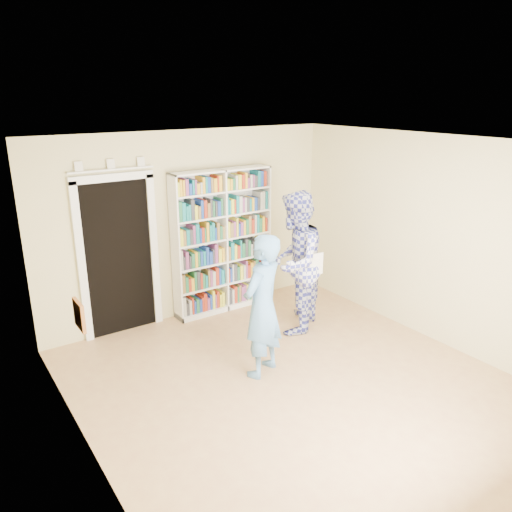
% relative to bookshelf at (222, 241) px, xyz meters
% --- Properties ---
extents(floor, '(5.00, 5.00, 0.00)m').
position_rel_bookshelf_xyz_m(floor, '(-0.43, -2.34, -1.08)').
color(floor, '#A87551').
rests_on(floor, ground).
extents(ceiling, '(5.00, 5.00, 0.00)m').
position_rel_bookshelf_xyz_m(ceiling, '(-0.43, -2.34, 1.62)').
color(ceiling, white).
rests_on(ceiling, wall_back).
extents(wall_back, '(4.50, 0.00, 4.50)m').
position_rel_bookshelf_xyz_m(wall_back, '(-0.43, 0.16, 0.27)').
color(wall_back, beige).
rests_on(wall_back, floor).
extents(wall_left, '(0.00, 5.00, 5.00)m').
position_rel_bookshelf_xyz_m(wall_left, '(-2.68, -2.34, 0.27)').
color(wall_left, beige).
rests_on(wall_left, floor).
extents(wall_right, '(0.00, 5.00, 5.00)m').
position_rel_bookshelf_xyz_m(wall_right, '(1.82, -2.34, 0.27)').
color(wall_right, beige).
rests_on(wall_right, floor).
extents(bookshelf, '(1.56, 0.29, 2.14)m').
position_rel_bookshelf_xyz_m(bookshelf, '(0.00, 0.00, 0.00)').
color(bookshelf, white).
rests_on(bookshelf, floor).
extents(doorway, '(1.10, 0.08, 2.43)m').
position_rel_bookshelf_xyz_m(doorway, '(-1.53, 0.13, 0.10)').
color(doorway, black).
rests_on(doorway, floor).
extents(wall_art, '(0.03, 0.25, 0.25)m').
position_rel_bookshelf_xyz_m(wall_art, '(-2.66, -2.14, 0.32)').
color(wall_art, brown).
rests_on(wall_art, wall_left).
extents(man_blue, '(0.73, 0.63, 1.71)m').
position_rel_bookshelf_xyz_m(man_blue, '(-0.58, -1.86, -0.23)').
color(man_blue, '#5284B7').
rests_on(man_blue, floor).
extents(man_plaid, '(1.21, 1.16, 1.96)m').
position_rel_bookshelf_xyz_m(man_plaid, '(0.45, -1.16, -0.10)').
color(man_plaid, '#34389E').
rests_on(man_plaid, floor).
extents(paper_sheet, '(0.21, 0.03, 0.30)m').
position_rel_bookshelf_xyz_m(paper_sheet, '(0.59, -1.43, -0.07)').
color(paper_sheet, white).
rests_on(paper_sheet, man_plaid).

